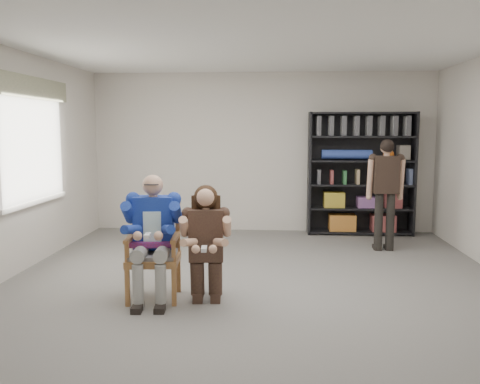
# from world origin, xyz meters

# --- Properties ---
(room_shell) EXTENTS (6.00, 7.00, 2.80)m
(room_shell) POSITION_xyz_m (0.00, 0.00, 1.40)
(room_shell) COLOR silver
(room_shell) RESTS_ON ground
(floor) EXTENTS (6.00, 7.00, 0.01)m
(floor) POSITION_xyz_m (0.00, 0.00, 0.00)
(floor) COLOR slate
(floor) RESTS_ON ground
(window_left) EXTENTS (0.16, 2.00, 1.75)m
(window_left) POSITION_xyz_m (-2.95, 1.00, 1.63)
(window_left) COLOR white
(window_left) RESTS_ON room_shell
(armchair) EXTENTS (0.65, 0.63, 1.04)m
(armchair) POSITION_xyz_m (-1.06, -0.31, 0.52)
(armchair) COLOR olive
(armchair) RESTS_ON floor
(seated_man) EXTENTS (0.65, 0.86, 1.35)m
(seated_man) POSITION_xyz_m (-1.06, -0.31, 0.67)
(seated_man) COLOR navy
(seated_man) RESTS_ON floor
(kneeling_woman) EXTENTS (0.59, 0.87, 1.23)m
(kneeling_woman) POSITION_xyz_m (-0.48, -0.43, 0.62)
(kneeling_woman) COLOR #341F1C
(kneeling_woman) RESTS_ON floor
(bookshelf) EXTENTS (1.80, 0.38, 2.10)m
(bookshelf) POSITION_xyz_m (1.70, 3.28, 1.05)
(bookshelf) COLOR black
(bookshelf) RESTS_ON floor
(standing_man) EXTENTS (0.52, 0.30, 1.67)m
(standing_man) POSITION_xyz_m (1.86, 2.08, 0.83)
(standing_man) COLOR black
(standing_man) RESTS_ON floor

